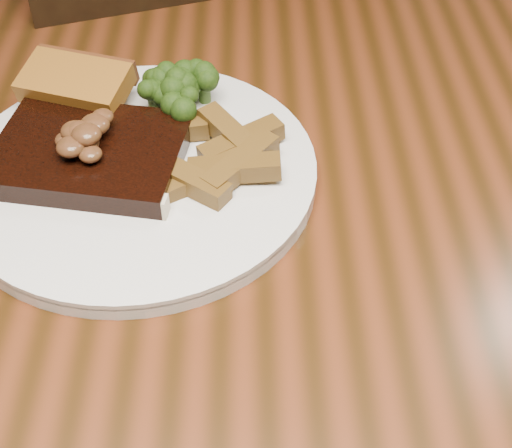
{
  "coord_description": "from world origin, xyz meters",
  "views": [
    {
      "loc": [
        0.0,
        -0.39,
        1.16
      ],
      "look_at": [
        0.01,
        -0.01,
        0.78
      ],
      "focal_mm": 50.0,
      "sensor_mm": 36.0,
      "label": 1
    }
  ],
  "objects_px": {
    "chair_far": "(205,93)",
    "steak": "(90,155)",
    "potato_wedges": "(200,151)",
    "garlic_bread": "(79,100)",
    "dining_table": "(244,312)",
    "plate": "(139,173)"
  },
  "relations": [
    {
      "from": "chair_far",
      "to": "steak",
      "type": "bearing_deg",
      "value": 63.47
    },
    {
      "from": "chair_far",
      "to": "potato_wedges",
      "type": "distance_m",
      "value": 0.51
    },
    {
      "from": "steak",
      "to": "garlic_bread",
      "type": "distance_m",
      "value": 0.08
    },
    {
      "from": "chair_far",
      "to": "garlic_bread",
      "type": "height_order",
      "value": "chair_far"
    },
    {
      "from": "garlic_bread",
      "to": "potato_wedges",
      "type": "distance_m",
      "value": 0.14
    },
    {
      "from": "dining_table",
      "to": "potato_wedges",
      "type": "relative_size",
      "value": 16.2
    },
    {
      "from": "dining_table",
      "to": "chair_far",
      "type": "distance_m",
      "value": 0.55
    },
    {
      "from": "chair_far",
      "to": "plate",
      "type": "height_order",
      "value": "chair_far"
    },
    {
      "from": "garlic_bread",
      "to": "potato_wedges",
      "type": "height_order",
      "value": "potato_wedges"
    },
    {
      "from": "plate",
      "to": "steak",
      "type": "height_order",
      "value": "steak"
    },
    {
      "from": "potato_wedges",
      "to": "plate",
      "type": "bearing_deg",
      "value": -171.64
    },
    {
      "from": "plate",
      "to": "garlic_bread",
      "type": "bearing_deg",
      "value": 126.24
    },
    {
      "from": "plate",
      "to": "steak",
      "type": "xyz_separation_m",
      "value": [
        -0.04,
        0.0,
        0.02
      ]
    },
    {
      "from": "steak",
      "to": "potato_wedges",
      "type": "xyz_separation_m",
      "value": [
        0.09,
        0.0,
        0.0
      ]
    },
    {
      "from": "chair_far",
      "to": "potato_wedges",
      "type": "bearing_deg",
      "value": 75.25
    },
    {
      "from": "dining_table",
      "to": "plate",
      "type": "bearing_deg",
      "value": 140.28
    },
    {
      "from": "plate",
      "to": "garlic_bread",
      "type": "relative_size",
      "value": 3.16
    },
    {
      "from": "garlic_bread",
      "to": "chair_far",
      "type": "bearing_deg",
      "value": 94.75
    },
    {
      "from": "dining_table",
      "to": "garlic_bread",
      "type": "bearing_deg",
      "value": 133.62
    },
    {
      "from": "plate",
      "to": "steak",
      "type": "relative_size",
      "value": 1.95
    },
    {
      "from": "dining_table",
      "to": "chair_far",
      "type": "bearing_deg",
      "value": 96.55
    },
    {
      "from": "dining_table",
      "to": "steak",
      "type": "bearing_deg",
      "value": 148.7
    }
  ]
}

